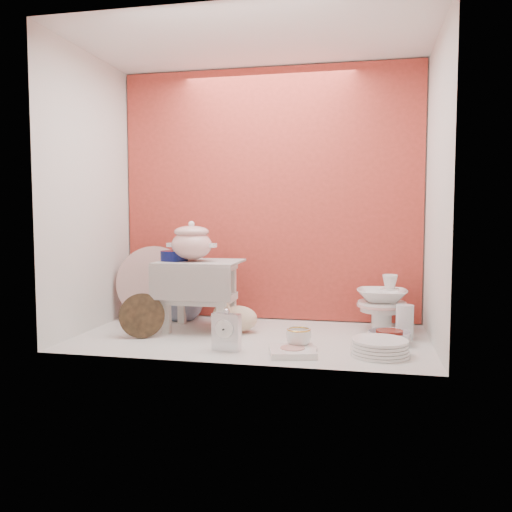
# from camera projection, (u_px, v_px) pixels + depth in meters

# --- Properties ---
(ground) EXTENTS (1.80, 1.80, 0.00)m
(ground) POSITION_uv_depth(u_px,v_px,m) (251.00, 337.00, 2.75)
(ground) COLOR silver
(ground) RESTS_ON ground
(niche_shell) EXTENTS (1.86, 1.03, 1.53)m
(niche_shell) POSITION_uv_depth(u_px,v_px,m) (258.00, 159.00, 2.85)
(niche_shell) COLOR #BE3A2F
(niche_shell) RESTS_ON ground
(step_stool) EXTENTS (0.44, 0.38, 0.38)m
(step_stool) POSITION_uv_depth(u_px,v_px,m) (200.00, 295.00, 2.91)
(step_stool) COLOR silver
(step_stool) RESTS_ON ground
(soup_tureen) EXTENTS (0.33, 0.33, 0.22)m
(soup_tureen) POSITION_uv_depth(u_px,v_px,m) (192.00, 241.00, 2.87)
(soup_tureen) COLOR white
(soup_tureen) RESTS_ON step_stool
(cobalt_bowl) EXTENTS (0.20, 0.20, 0.06)m
(cobalt_bowl) POSITION_uv_depth(u_px,v_px,m) (174.00, 256.00, 2.90)
(cobalt_bowl) COLOR #090F47
(cobalt_bowl) RESTS_ON step_stool
(floral_platter) EXTENTS (0.45, 0.23, 0.44)m
(floral_platter) POSITION_uv_depth(u_px,v_px,m) (154.00, 283.00, 3.18)
(floral_platter) COLOR silver
(floral_platter) RESTS_ON ground
(blue_white_vase) EXTENTS (0.34, 0.34, 0.28)m
(blue_white_vase) POSITION_uv_depth(u_px,v_px,m) (182.00, 297.00, 3.19)
(blue_white_vase) COLOR silver
(blue_white_vase) RESTS_ON ground
(lacquer_tray) EXTENTS (0.25, 0.18, 0.22)m
(lacquer_tray) POSITION_uv_depth(u_px,v_px,m) (142.00, 316.00, 2.73)
(lacquer_tray) COLOR black
(lacquer_tray) RESTS_ON ground
(mantel_clock) EXTENTS (0.14, 0.06, 0.19)m
(mantel_clock) POSITION_uv_depth(u_px,v_px,m) (226.00, 330.00, 2.46)
(mantel_clock) COLOR silver
(mantel_clock) RESTS_ON ground
(plush_pig) EXTENTS (0.31, 0.26, 0.15)m
(plush_pig) POSITION_uv_depth(u_px,v_px,m) (239.00, 318.00, 2.85)
(plush_pig) COLOR beige
(plush_pig) RESTS_ON ground
(teacup_saucer) EXTENTS (0.22, 0.22, 0.01)m
(teacup_saucer) POSITION_uv_depth(u_px,v_px,m) (299.00, 349.00, 2.48)
(teacup_saucer) COLOR white
(teacup_saucer) RESTS_ON ground
(gold_rim_teacup) EXTENTS (0.13, 0.13, 0.09)m
(gold_rim_teacup) POSITION_uv_depth(u_px,v_px,m) (299.00, 338.00, 2.48)
(gold_rim_teacup) COLOR white
(gold_rim_teacup) RESTS_ON teacup_saucer
(lattice_dish) EXTENTS (0.24, 0.24, 0.03)m
(lattice_dish) POSITION_uv_depth(u_px,v_px,m) (293.00, 351.00, 2.40)
(lattice_dish) COLOR white
(lattice_dish) RESTS_ON ground
(dinner_plate_stack) EXTENTS (0.27, 0.27, 0.07)m
(dinner_plate_stack) POSITION_uv_depth(u_px,v_px,m) (380.00, 347.00, 2.38)
(dinner_plate_stack) COLOR white
(dinner_plate_stack) RESTS_ON ground
(crystal_bowl) EXTENTS (0.21, 0.21, 0.06)m
(crystal_bowl) POSITION_uv_depth(u_px,v_px,m) (389.00, 338.00, 2.59)
(crystal_bowl) COLOR silver
(crystal_bowl) RESTS_ON ground
(clear_glass_vase) EXTENTS (0.11, 0.11, 0.18)m
(clear_glass_vase) POSITION_uv_depth(u_px,v_px,m) (405.00, 322.00, 2.68)
(clear_glass_vase) COLOR silver
(clear_glass_vase) RESTS_ON ground
(porcelain_tower) EXTENTS (0.29, 0.29, 0.31)m
(porcelain_tower) POSITION_uv_depth(u_px,v_px,m) (382.00, 303.00, 2.88)
(porcelain_tower) COLOR white
(porcelain_tower) RESTS_ON ground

